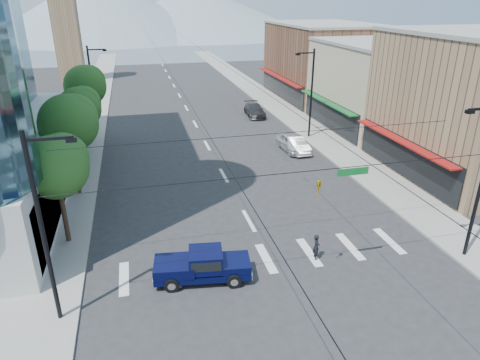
{
  "coord_description": "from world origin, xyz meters",
  "views": [
    {
      "loc": [
        -6.56,
        -17.97,
        13.61
      ],
      "look_at": [
        -0.61,
        5.98,
        3.0
      ],
      "focal_mm": 32.0,
      "sensor_mm": 36.0,
      "label": 1
    }
  ],
  "objects": [
    {
      "name": "lamp_pole_ne",
      "position": [
        10.67,
        22.0,
        4.94
      ],
      "size": [
        2.0,
        0.25,
        9.0
      ],
      "color": "black",
      "rests_on": "ground"
    },
    {
      "name": "signal_rig",
      "position": [
        0.19,
        -1.0,
        4.64
      ],
      "size": [
        21.8,
        0.2,
        9.0
      ],
      "color": "black",
      "rests_on": "ground"
    },
    {
      "name": "shop_near",
      "position": [
        20.0,
        10.0,
        5.5
      ],
      "size": [
        12.0,
        14.0,
        11.0
      ],
      "primitive_type": "cube",
      "color": "#8C6B4C",
      "rests_on": "ground"
    },
    {
      "name": "sidewalk_right",
      "position": [
        12.0,
        40.0,
        0.07
      ],
      "size": [
        4.0,
        120.0,
        0.15
      ],
      "primitive_type": "cube",
      "color": "gray",
      "rests_on": "ground"
    },
    {
      "name": "shop_far",
      "position": [
        20.0,
        40.0,
        5.0
      ],
      "size": [
        12.0,
        18.0,
        10.0
      ],
      "primitive_type": "cube",
      "color": "brown",
      "rests_on": "ground"
    },
    {
      "name": "tree_near",
      "position": [
        -11.07,
        6.1,
        4.99
      ],
      "size": [
        3.65,
        3.64,
        6.71
      ],
      "color": "black",
      "rests_on": "ground"
    },
    {
      "name": "lamp_pole_nw",
      "position": [
        -10.67,
        30.0,
        4.94
      ],
      "size": [
        2.0,
        0.25,
        9.0
      ],
      "color": "black",
      "rests_on": "ground"
    },
    {
      "name": "shop_mid",
      "position": [
        20.0,
        24.0,
        4.5
      ],
      "size": [
        12.0,
        14.0,
        9.0
      ],
      "primitive_type": "cube",
      "color": "tan",
      "rests_on": "ground"
    },
    {
      "name": "parked_car_near",
      "position": [
        7.6,
        18.54,
        0.78
      ],
      "size": [
        2.03,
        4.64,
        1.55
      ],
      "primitive_type": "imported",
      "rotation": [
        0.0,
        0.0,
        0.04
      ],
      "color": "silver",
      "rests_on": "ground"
    },
    {
      "name": "parked_car_mid",
      "position": [
        7.86,
        18.17,
        0.71
      ],
      "size": [
        1.75,
        4.37,
        1.41
      ],
      "primitive_type": "imported",
      "rotation": [
        0.0,
        0.0,
        0.06
      ],
      "color": "#B9B9B9",
      "rests_on": "ground"
    },
    {
      "name": "pickup_truck",
      "position": [
        -4.0,
        0.45,
        0.89
      ],
      "size": [
        5.21,
        2.48,
        1.7
      ],
      "rotation": [
        0.0,
        0.0,
        -0.14
      ],
      "color": "#070A33",
      "rests_on": "ground"
    },
    {
      "name": "mountain_right",
      "position": [
        20.0,
        160.0,
        9.0
      ],
      "size": [
        90.0,
        90.0,
        18.0
      ],
      "primitive_type": "cone",
      "color": "gray",
      "rests_on": "ground"
    },
    {
      "name": "mountain_left",
      "position": [
        -15.0,
        150.0,
        11.0
      ],
      "size": [
        80.0,
        80.0,
        22.0
      ],
      "primitive_type": "cone",
      "color": "gray",
      "rests_on": "ground"
    },
    {
      "name": "ground",
      "position": [
        0.0,
        0.0,
        0.0
      ],
      "size": [
        160.0,
        160.0,
        0.0
      ],
      "primitive_type": "plane",
      "color": "#28282B",
      "rests_on": "ground"
    },
    {
      "name": "parked_car_far",
      "position": [
        7.67,
        31.83,
        0.73
      ],
      "size": [
        2.38,
        5.17,
        1.46
      ],
      "primitive_type": "imported",
      "rotation": [
        0.0,
        0.0,
        -0.07
      ],
      "color": "#2D2E30",
      "rests_on": "ground"
    },
    {
      "name": "pedestrian",
      "position": [
        2.5,
        0.83,
        0.77
      ],
      "size": [
        0.46,
        0.62,
        1.55
      ],
      "primitive_type": "imported",
      "rotation": [
        0.0,
        0.0,
        1.4
      ],
      "color": "black",
      "rests_on": "ground"
    },
    {
      "name": "tree_midfar",
      "position": [
        -11.07,
        20.1,
        4.99
      ],
      "size": [
        3.65,
        3.64,
        6.71
      ],
      "color": "black",
      "rests_on": "ground"
    },
    {
      "name": "sidewalk_left",
      "position": [
        -12.0,
        40.0,
        0.07
      ],
      "size": [
        4.0,
        120.0,
        0.15
      ],
      "primitive_type": "cube",
      "color": "gray",
      "rests_on": "ground"
    },
    {
      "name": "tree_midnear",
      "position": [
        -11.07,
        13.1,
        5.59
      ],
      "size": [
        4.09,
        4.09,
        7.52
      ],
      "color": "black",
      "rests_on": "ground"
    },
    {
      "name": "tree_far",
      "position": [
        -11.07,
        27.1,
        5.59
      ],
      "size": [
        4.09,
        4.09,
        7.52
      ],
      "color": "black",
      "rests_on": "ground"
    },
    {
      "name": "clock_tower",
      "position": [
        -16.5,
        62.0,
        10.64
      ],
      "size": [
        4.8,
        4.8,
        20.4
      ],
      "color": "#8C6B4C",
      "rests_on": "ground"
    }
  ]
}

